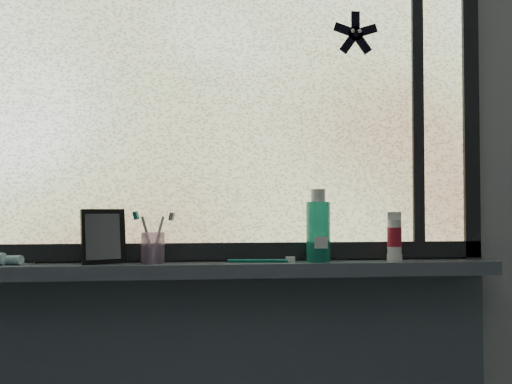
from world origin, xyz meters
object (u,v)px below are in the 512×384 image
at_px(vanity_mirror, 103,236).
at_px(mouthwash_bottle, 318,225).
at_px(toothbrush_cup, 153,248).
at_px(cream_tube, 394,235).

xyz_separation_m(vanity_mirror, mouthwash_bottle, (0.62, -0.01, 0.03)).
relative_size(toothbrush_cup, mouthwash_bottle, 0.50).
relative_size(mouthwash_bottle, cream_tube, 1.69).
height_order(mouthwash_bottle, cream_tube, mouthwash_bottle).
distance_m(toothbrush_cup, cream_tube, 0.72).
height_order(vanity_mirror, toothbrush_cup, vanity_mirror).
distance_m(vanity_mirror, mouthwash_bottle, 0.62).
relative_size(vanity_mirror, toothbrush_cup, 1.76).
height_order(toothbrush_cup, mouthwash_bottle, mouthwash_bottle).
xyz_separation_m(mouthwash_bottle, cream_tube, (0.24, 0.01, -0.03)).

